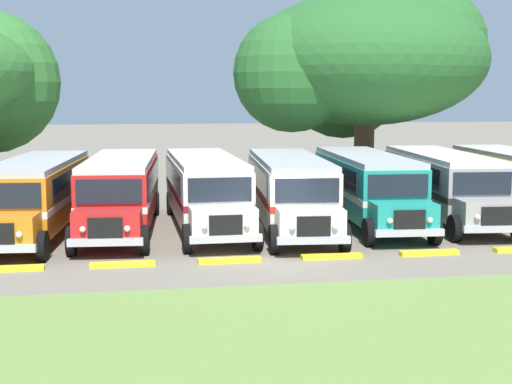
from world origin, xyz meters
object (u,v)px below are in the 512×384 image
(parked_bus_slot_2, at_px, (121,189))
(parked_bus_slot_5, at_px, (367,184))
(parked_bus_slot_3, at_px, (206,188))
(parked_bus_slot_6, at_px, (443,182))
(broad_shade_tree, at_px, (363,63))
(parked_bus_slot_4, at_px, (290,188))
(parked_bus_slot_1, at_px, (37,193))

(parked_bus_slot_2, xyz_separation_m, parked_bus_slot_5, (10.06, -0.12, 0.00))
(parked_bus_slot_3, relative_size, parked_bus_slot_6, 0.99)
(parked_bus_slot_6, bearing_deg, broad_shade_tree, -171.87)
(parked_bus_slot_2, relative_size, parked_bus_slot_6, 1.00)
(parked_bus_slot_4, bearing_deg, parked_bus_slot_1, -87.43)
(parked_bus_slot_3, height_order, parked_bus_slot_5, same)
(parked_bus_slot_6, relative_size, broad_shade_tree, 0.75)
(parked_bus_slot_3, bearing_deg, broad_shade_tree, 134.91)
(parked_bus_slot_6, bearing_deg, parked_bus_slot_3, -84.17)
(parked_bus_slot_2, relative_size, broad_shade_tree, 0.75)
(parked_bus_slot_1, relative_size, broad_shade_tree, 0.75)
(parked_bus_slot_2, xyz_separation_m, broad_shade_tree, (12.95, 9.70, 5.42))
(parked_bus_slot_2, distance_m, parked_bus_slot_4, 6.68)
(parked_bus_slot_6, bearing_deg, parked_bus_slot_5, -82.17)
(parked_bus_slot_5, bearing_deg, parked_bus_slot_1, -84.85)
(broad_shade_tree, bearing_deg, parked_bus_slot_6, -86.85)
(parked_bus_slot_1, relative_size, parked_bus_slot_4, 1.00)
(parked_bus_slot_2, distance_m, parked_bus_slot_5, 10.06)
(parked_bus_slot_2, distance_m, parked_bus_slot_3, 3.34)
(parked_bus_slot_5, distance_m, broad_shade_tree, 11.58)
(parked_bus_slot_4, bearing_deg, broad_shade_tree, 153.65)
(parked_bus_slot_2, distance_m, parked_bus_slot_6, 13.48)
(parked_bus_slot_2, bearing_deg, parked_bus_slot_1, -76.69)
(parked_bus_slot_1, height_order, parked_bus_slot_6, same)
(parked_bus_slot_1, distance_m, parked_bus_slot_4, 9.79)
(broad_shade_tree, bearing_deg, parked_bus_slot_4, -120.95)
(parked_bus_slot_5, xyz_separation_m, broad_shade_tree, (2.89, 9.82, 5.42))
(parked_bus_slot_1, xyz_separation_m, parked_bus_slot_4, (9.78, -0.35, 0.00))
(parked_bus_slot_1, height_order, parked_bus_slot_2, same)
(parked_bus_slot_3, height_order, broad_shade_tree, broad_shade_tree)
(parked_bus_slot_5, bearing_deg, parked_bus_slot_4, -74.67)
(parked_bus_slot_3, height_order, parked_bus_slot_6, same)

